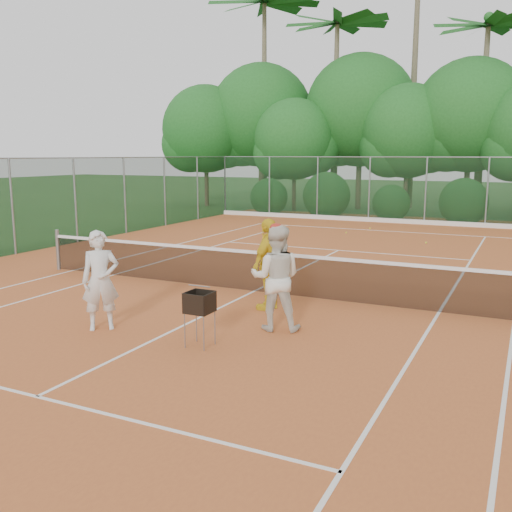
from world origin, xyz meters
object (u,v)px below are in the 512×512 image
Objects in this scene: player_white at (100,280)px; player_yellow at (270,264)px; player_center_grp at (276,278)px; ball_hopper at (200,303)px.

player_white is 3.33m from player_yellow.
player_center_grp reaches higher than player_yellow.
player_yellow is 2.59m from ball_hopper.
player_yellow is (2.16, 2.54, 0.03)m from player_white.
ball_hopper is at bearing 7.02° from player_yellow.
player_yellow reaches higher than player_white.
player_white is 2.09m from ball_hopper.
player_white is 1.96× the size of ball_hopper.
ball_hopper is (-0.74, -1.39, -0.23)m from player_center_grp.
player_white is at bearing -154.56° from player_center_grp.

